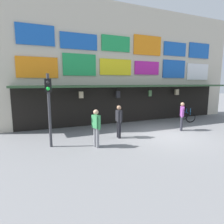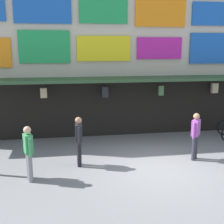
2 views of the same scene
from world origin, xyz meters
TOP-DOWN VIEW (x-y plane):
  - ground_plane at (0.00, 0.00)m, footprint 80.00×80.00m
  - shopfront at (0.00, 4.57)m, footprint 18.00×2.60m
  - traffic_light_near at (-5.86, 0.56)m, footprint 0.30×0.34m
  - bicycle_parked at (3.97, 2.60)m, footprint 1.07×1.33m
  - pedestrian_in_green at (-2.52, 0.64)m, footprint 0.22×0.53m
  - pedestrian_in_black at (-4.03, -0.28)m, footprint 0.33×0.50m
  - pedestrian_in_red at (1.53, 0.56)m, footprint 0.40×0.42m

SIDE VIEW (x-z plane):
  - ground_plane at x=0.00m, z-range 0.00..0.00m
  - bicycle_parked at x=3.97m, z-range -0.13..0.92m
  - pedestrian_in_green at x=-2.52m, z-range 0.11..1.79m
  - pedestrian_in_black at x=-4.03m, z-range 0.11..1.79m
  - pedestrian_in_red at x=1.53m, z-range 0.11..1.79m
  - traffic_light_near at x=-5.86m, z-range 0.54..3.74m
  - shopfront at x=0.00m, z-range -0.04..7.96m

